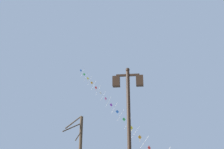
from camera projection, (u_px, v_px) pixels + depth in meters
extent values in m
cylinder|color=black|center=(129.00, 131.00, 8.93)|extent=(0.14, 0.14, 4.62)
sphere|color=black|center=(128.00, 70.00, 9.72)|extent=(0.16, 0.16, 0.16)
cube|color=black|center=(128.00, 75.00, 9.65)|extent=(0.92, 0.08, 0.08)
cube|color=black|center=(116.00, 82.00, 9.62)|extent=(0.28, 0.28, 0.40)
cube|color=beige|center=(116.00, 82.00, 9.62)|extent=(0.19, 0.19, 0.30)
cube|color=black|center=(140.00, 81.00, 9.51)|extent=(0.28, 0.28, 0.40)
cube|color=beige|center=(140.00, 81.00, 9.51)|extent=(0.19, 0.19, 0.30)
cylinder|color=silver|center=(144.00, 142.00, 22.88)|extent=(0.85, 1.04, 1.05)
cylinder|color=silver|center=(135.00, 132.00, 24.28)|extent=(0.85, 1.04, 1.05)
cylinder|color=silver|center=(128.00, 123.00, 25.67)|extent=(0.85, 1.04, 1.05)
cylinder|color=silver|center=(121.00, 115.00, 27.06)|extent=(0.85, 1.04, 1.05)
cylinder|color=silver|center=(114.00, 108.00, 28.46)|extent=(0.85, 1.04, 1.05)
cylinder|color=silver|center=(108.00, 102.00, 29.85)|extent=(0.85, 1.04, 1.05)
cylinder|color=silver|center=(103.00, 96.00, 31.25)|extent=(0.85, 1.04, 1.05)
cylinder|color=silver|center=(98.00, 90.00, 32.64)|extent=(0.85, 1.04, 1.05)
cylinder|color=silver|center=(94.00, 85.00, 34.03)|extent=(0.85, 1.04, 1.05)
cylinder|color=silver|center=(90.00, 81.00, 35.43)|extent=(0.85, 1.04, 1.05)
cylinder|color=silver|center=(86.00, 76.00, 36.82)|extent=(0.85, 1.04, 1.05)
cylinder|color=silver|center=(82.00, 72.00, 38.22)|extent=(0.85, 1.04, 1.05)
cube|color=red|center=(149.00, 148.00, 22.19)|extent=(0.30, 0.30, 0.41)
cube|color=orange|center=(140.00, 137.00, 23.58)|extent=(0.36, 0.23, 0.41)
cylinder|color=orange|center=(140.00, 140.00, 23.49)|extent=(0.03, 0.04, 0.26)
cube|color=yellow|center=(131.00, 128.00, 24.97)|extent=(0.31, 0.29, 0.41)
cylinder|color=yellow|center=(131.00, 130.00, 24.89)|extent=(0.04, 0.04, 0.20)
cube|color=green|center=(124.00, 119.00, 26.37)|extent=(0.34, 0.26, 0.41)
cylinder|color=green|center=(124.00, 122.00, 26.28)|extent=(0.03, 0.03, 0.21)
cube|color=blue|center=(117.00, 112.00, 27.76)|extent=(0.37, 0.21, 0.41)
cylinder|color=blue|center=(117.00, 114.00, 27.66)|extent=(0.03, 0.04, 0.28)
cube|color=purple|center=(111.00, 105.00, 29.16)|extent=(0.31, 0.29, 0.41)
cylinder|color=purple|center=(111.00, 107.00, 29.06)|extent=(0.04, 0.04, 0.28)
cube|color=pink|center=(106.00, 99.00, 30.55)|extent=(0.27, 0.33, 0.41)
cylinder|color=pink|center=(106.00, 101.00, 30.47)|extent=(0.04, 0.03, 0.20)
cube|color=white|center=(101.00, 93.00, 31.94)|extent=(0.33, 0.27, 0.41)
cylinder|color=white|center=(101.00, 95.00, 31.86)|extent=(0.03, 0.03, 0.22)
cube|color=red|center=(96.00, 88.00, 33.34)|extent=(0.29, 0.31, 0.41)
cylinder|color=red|center=(96.00, 90.00, 33.24)|extent=(0.05, 0.05, 0.26)
cube|color=orange|center=(92.00, 83.00, 34.73)|extent=(0.33, 0.27, 0.41)
cylinder|color=orange|center=(92.00, 85.00, 34.65)|extent=(0.03, 0.03, 0.21)
cube|color=yellow|center=(88.00, 78.00, 36.13)|extent=(0.26, 0.33, 0.41)
cylinder|color=yellow|center=(88.00, 80.00, 36.03)|extent=(0.02, 0.02, 0.29)
cube|color=green|center=(84.00, 74.00, 37.52)|extent=(0.37, 0.21, 0.41)
cylinder|color=green|center=(84.00, 76.00, 37.43)|extent=(0.03, 0.04, 0.23)
cube|color=blue|center=(81.00, 70.00, 38.91)|extent=(0.26, 0.33, 0.41)
cylinder|color=blue|center=(81.00, 72.00, 38.81)|extent=(0.03, 0.03, 0.29)
cylinder|color=#423323|center=(80.00, 147.00, 17.24)|extent=(0.23, 0.23, 4.32)
cylinder|color=#423323|center=(78.00, 136.00, 16.97)|extent=(0.14, 1.14, 0.75)
cylinder|color=#423323|center=(81.00, 136.00, 17.97)|extent=(0.30, 1.02, 0.69)
cylinder|color=#423323|center=(72.00, 127.00, 17.40)|extent=(1.21, 0.83, 0.72)
cylinder|color=#423323|center=(74.00, 122.00, 17.84)|extent=(1.22, 0.19, 0.97)
cylinder|color=#423323|center=(81.00, 121.00, 17.31)|extent=(0.27, 1.11, 0.78)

